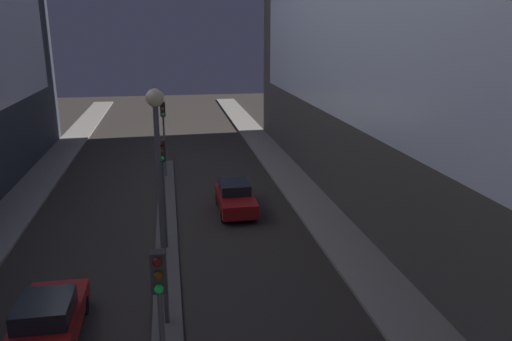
{
  "coord_description": "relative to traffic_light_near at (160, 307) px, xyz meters",
  "views": [
    {
      "loc": [
        0.38,
        -5.79,
        9.26
      ],
      "look_at": [
        4.66,
        18.56,
        2.15
      ],
      "focal_mm": 35.0,
      "sensor_mm": 36.0,
      "label": 1
    }
  ],
  "objects": [
    {
      "name": "traffic_light_far",
      "position": [
        0.0,
        21.51,
        0.0
      ],
      "size": [
        0.32,
        0.42,
        4.74
      ],
      "color": "#4C4C51",
      "rests_on": "median_strip"
    },
    {
      "name": "median_strip",
      "position": [
        0.0,
        11.34,
        -3.54
      ],
      "size": [
        0.97,
        28.01,
        0.14
      ],
      "color": "#56544F",
      "rests_on": "ground"
    },
    {
      "name": "car_right_lane",
      "position": [
        3.55,
        14.77,
        -2.83
      ],
      "size": [
        1.76,
        4.12,
        1.53
      ],
      "color": "maroon",
      "rests_on": "ground"
    },
    {
      "name": "traffic_light_near",
      "position": [
        0.0,
        0.0,
        0.0
      ],
      "size": [
        0.32,
        0.42,
        4.74
      ],
      "color": "#4C4C51",
      "rests_on": "median_strip"
    },
    {
      "name": "traffic_light_mid",
      "position": [
        0.0,
        10.64,
        0.0
      ],
      "size": [
        0.32,
        0.42,
        4.74
      ],
      "color": "#4C4C51",
      "rests_on": "median_strip"
    },
    {
      "name": "car_left_lane",
      "position": [
        -3.55,
        4.72,
        -2.85
      ],
      "size": [
        1.85,
        4.07,
        1.51
      ],
      "color": "maroon",
      "rests_on": "ground"
    },
    {
      "name": "street_lamp",
      "position": [
        0.0,
        4.88,
        1.67
      ],
      "size": [
        0.52,
        0.52,
        7.48
      ],
      "color": "#4C4C51",
      "rests_on": "median_strip"
    }
  ]
}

